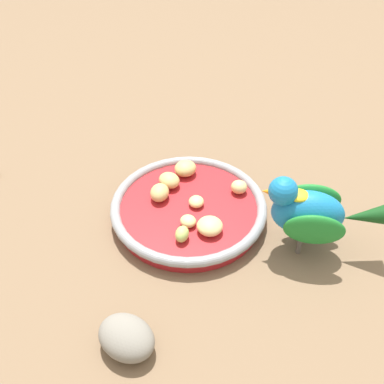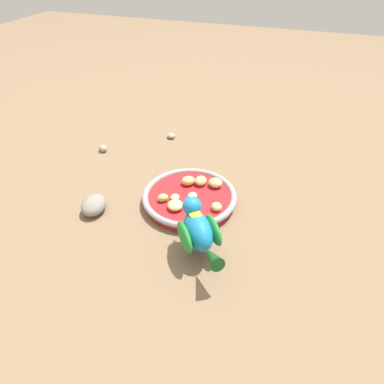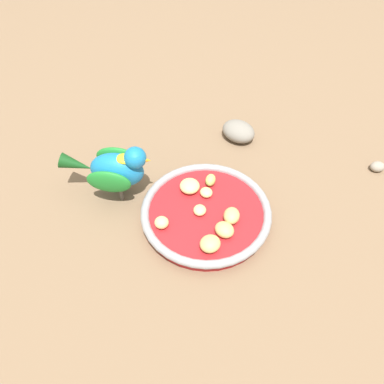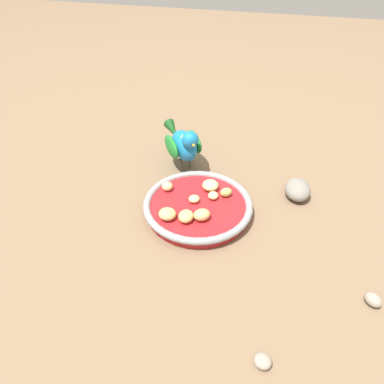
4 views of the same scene
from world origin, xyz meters
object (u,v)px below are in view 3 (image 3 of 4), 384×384
Objects in this scene: apple_piece_1 at (210,180)px; apple_piece_5 at (162,222)px; parrot at (115,168)px; pebble_0 at (377,167)px; apple_piece_4 at (206,192)px; rock_large at (239,131)px; apple_piece_6 at (190,186)px; apple_piece_7 at (224,230)px; apple_piece_0 at (232,216)px; feeding_bowl at (206,214)px; apple_piece_2 at (210,244)px; apple_piece_3 at (200,210)px.

apple_piece_1 is 0.13m from apple_piece_5.
parrot reaches higher than pebble_0.
rock_large is at bearing -65.54° from apple_piece_4.
apple_piece_6 is 1.07× the size of apple_piece_7.
apple_piece_0 is at bearing -177.45° from apple_piece_6.
apple_piece_0 is 1.00× the size of apple_piece_7.
parrot is at bearing 38.45° from apple_piece_4.
feeding_bowl is 0.08m from apple_piece_2.
apple_piece_5 is (0.03, 0.08, 0.02)m from feeding_bowl.
apple_piece_4 is 0.65× the size of apple_piece_6.
apple_piece_2 is 1.23× the size of pebble_0.
parrot is at bearing 25.25° from apple_piece_0.
apple_piece_3 is 0.16× the size of parrot.
apple_piece_0 is 0.23m from parrot.
apple_piece_2 is at bearing 148.74° from apple_piece_3.
rock_large is (0.08, -0.18, -0.01)m from apple_piece_4.
rock_large is at bearing -62.23° from feeding_bowl.
apple_piece_3 is at bearing 154.80° from apple_piece_6.
apple_piece_0 is at bearing -13.15° from parrot.
apple_piece_3 is at bearing 65.89° from pebble_0.
apple_piece_4 is (0.09, -0.08, -0.00)m from apple_piece_2.
apple_piece_1 is at bearing -112.49° from apple_piece_6.
parrot is (0.20, 0.10, 0.04)m from apple_piece_0.
apple_piece_2 reaches higher than apple_piece_1.
apple_piece_5 is at bearing 70.45° from apple_piece_3.
apple_piece_6 is 0.20m from rock_large.
apple_piece_6 is at bearing -28.66° from apple_piece_2.
apple_piece_0 is 0.03m from apple_piece_7.
apple_piece_1 reaches higher than feeding_bowl.
apple_piece_4 is 0.17m from parrot.
apple_piece_7 is at bearing -141.96° from apple_piece_5.
apple_piece_6 reaches higher than pebble_0.
pebble_0 is at bearing -105.09° from apple_piece_7.
apple_piece_7 is (-0.08, 0.04, 0.00)m from apple_piece_4.
apple_piece_2 is 0.13m from apple_piece_6.
parrot reaches higher than rock_large.
rock_large reaches higher than feeding_bowl.
apple_piece_7 is at bearing 167.23° from apple_piece_6.
apple_piece_1 is at bearing -84.95° from apple_piece_5.
apple_piece_5 is 0.13m from parrot.
feeding_bowl is at bearing -111.36° from apple_piece_5.
apple_piece_2 is (-0.10, 0.10, 0.00)m from apple_piece_1.
apple_piece_5 and apple_piece_6 have the same top height.
apple_piece_0 is at bearing -127.26° from apple_piece_5.
apple_piece_6 is (0.03, 0.01, 0.00)m from apple_piece_4.
apple_piece_4 is at bearing 60.29° from pebble_0.
rock_large is at bearing -56.75° from apple_piece_2.
apple_piece_2 is at bearing 76.84° from pebble_0.
pebble_0 is at bearing -123.94° from apple_piece_1.
apple_piece_4 is at bearing 119.59° from apple_piece_1.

